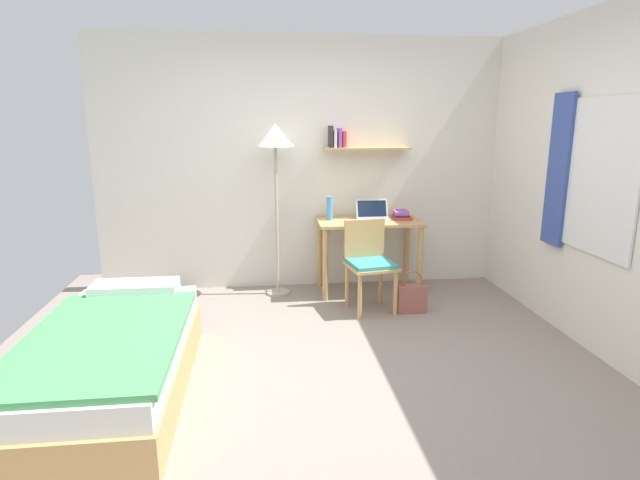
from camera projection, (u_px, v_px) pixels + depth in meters
The scene contains 11 objects.
ground_plane at pixel (338, 370), 3.71m from camera, with size 5.28×5.28×0.00m, color gray.
wall_back at pixel (311, 165), 5.37m from camera, with size 4.40×0.27×2.60m.
wall_right at pixel (619, 186), 3.66m from camera, with size 0.10×4.40×2.60m.
bed at pixel (112, 361), 3.32m from camera, with size 0.94×1.88×0.54m.
desk at pixel (369, 234), 5.28m from camera, with size 1.06×0.56×0.76m.
desk_chair at pixel (369, 260), 4.81m from camera, with size 0.48×0.48×0.85m.
standing_lamp at pixel (275, 146), 4.99m from camera, with size 0.37×0.37×1.73m.
laptop at pixel (373, 214), 5.29m from camera, with size 0.34×0.22×0.20m.
water_bottle at pixel (330, 208), 5.23m from camera, with size 0.06×0.06×0.24m, color #4C99DB.
book_stack at pixel (401, 215), 5.30m from camera, with size 0.19×0.23×0.09m.
handbag at pixel (412, 298), 4.79m from camera, with size 0.28×0.11×0.41m.
Camera 1 is at (-0.53, -3.36, 1.77)m, focal length 28.77 mm.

